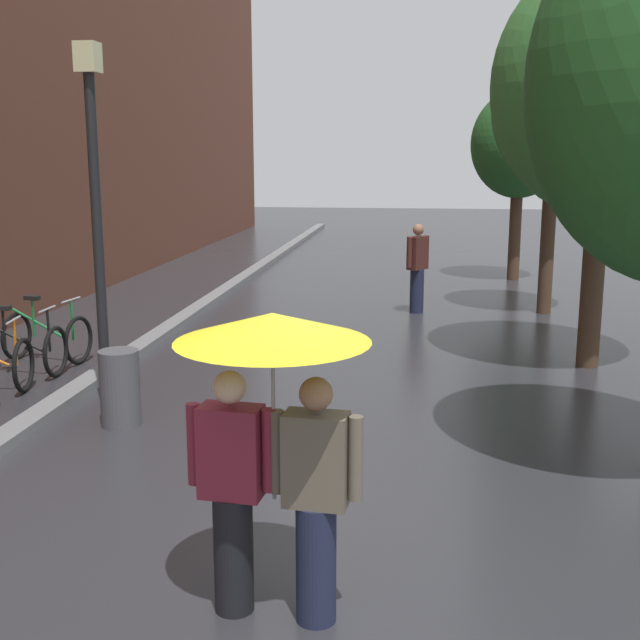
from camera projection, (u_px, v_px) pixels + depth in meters
name	position (u px, v px, depth m)	size (l,w,h in m)	color
ground_plane	(266.00, 575.00, 5.76)	(80.00, 80.00, 0.00)	#2D2D33
kerb_strip	(205.00, 304.00, 15.86)	(0.30, 36.00, 0.12)	slate
street_tree_1	(606.00, 87.00, 10.66)	(3.03, 3.03, 5.56)	#473323
street_tree_2	(555.00, 111.00, 14.47)	(2.25, 2.25, 5.08)	#473323
street_tree_3	(519.00, 145.00, 18.65)	(2.23, 2.23, 4.44)	#473323
parked_bicycle_3	(20.00, 349.00, 10.86)	(1.08, 0.70, 0.96)	black
parked_bicycle_4	(47.00, 336.00, 11.59)	(1.17, 0.84, 0.96)	black
couple_under_umbrella	(273.00, 410.00, 4.99)	(1.22, 1.22, 2.01)	black
street_lamp_post	(96.00, 202.00, 9.00)	(0.24, 0.24, 4.14)	black
litter_bin	(120.00, 388.00, 8.86)	(0.44, 0.44, 0.85)	#4C4C51
pedestrian_walking_midground	(417.00, 268.00, 15.11)	(0.41, 0.49, 1.68)	#1E233D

